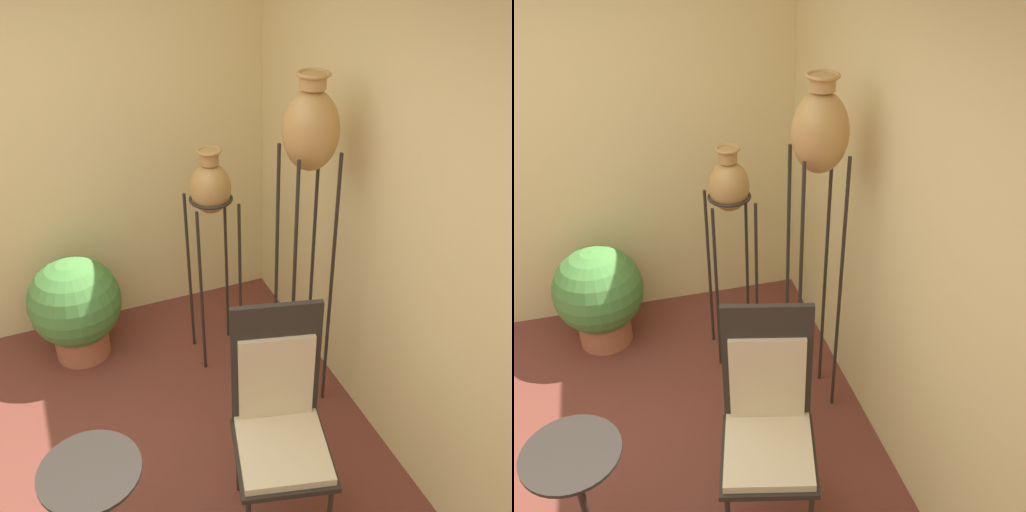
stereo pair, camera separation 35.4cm
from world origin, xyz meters
TOP-DOWN VIEW (x-y plane):
  - wall_right at (1.95, 0.00)m, footprint 0.06×7.84m
  - vase_stand_tall at (1.64, 0.64)m, footprint 0.29×0.29m
  - vase_stand_medium at (1.29, 1.20)m, footprint 0.28×0.28m
  - chair at (1.18, -0.06)m, footprint 0.55×0.57m
  - side_table at (0.30, -0.12)m, footprint 0.43×0.43m
  - potted_plant at (0.42, 1.53)m, footprint 0.61×0.61m

SIDE VIEW (x-z plane):
  - potted_plant at x=0.42m, z-range 0.03..0.76m
  - side_table at x=0.30m, z-range 0.16..0.89m
  - chair at x=1.18m, z-range 0.05..1.24m
  - vase_stand_medium at x=1.29m, z-range 0.46..1.94m
  - wall_right at x=1.95m, z-range 0.00..2.70m
  - vase_stand_tall at x=1.64m, z-range 0.67..2.70m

